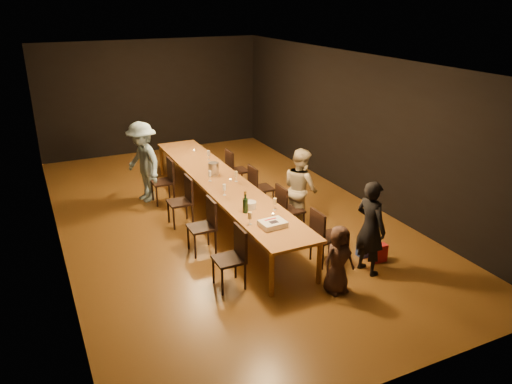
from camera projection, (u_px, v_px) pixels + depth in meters
name	position (u px, v px, depth m)	size (l,w,h in m)	color
ground	(223.00, 216.00, 9.82)	(10.00, 10.00, 0.00)	#442911
room_shell	(220.00, 112.00, 9.06)	(6.04, 10.04, 3.02)	black
table	(222.00, 183.00, 9.57)	(0.90, 6.00, 0.75)	olive
chair_right_0	(327.00, 236.00, 7.98)	(0.42, 0.42, 0.93)	black
chair_right_1	(290.00, 209.00, 8.98)	(0.42, 0.42, 0.93)	black
chair_right_2	(261.00, 188.00, 9.99)	(0.42, 0.42, 0.93)	black
chair_right_3	(238.00, 170.00, 11.00)	(0.42, 0.42, 0.93)	black
chair_left_0	(229.00, 259.00, 7.30)	(0.42, 0.42, 0.93)	black
chair_left_1	(201.00, 227.00, 8.31)	(0.42, 0.42, 0.93)	black
chair_left_2	(180.00, 202.00, 9.31)	(0.42, 0.42, 0.93)	black
chair_left_3	(162.00, 181.00, 10.32)	(0.42, 0.42, 0.93)	black
woman_birthday	(370.00, 228.00, 7.60)	(0.55, 0.36, 1.51)	black
woman_tan	(301.00, 188.00, 9.14)	(0.74, 0.57, 1.52)	#BAAC8B
man_blue	(143.00, 162.00, 10.31)	(1.09, 0.63, 1.69)	#84ADCD
child	(338.00, 260.00, 7.16)	(0.51, 0.33, 1.04)	#402A23
gift_bag_red	(379.00, 253.00, 8.11)	(0.25, 0.14, 0.30)	red
gift_bag_blue	(366.00, 246.00, 8.29)	(0.27, 0.18, 0.33)	#2744A9
birthday_cake	(273.00, 224.00, 7.64)	(0.40, 0.33, 0.09)	white
plate_stack	(250.00, 205.00, 8.29)	(0.21, 0.21, 0.12)	silver
champagne_bottle	(245.00, 202.00, 8.08)	(0.09, 0.09, 0.37)	black
ice_bucket	(214.00, 168.00, 9.86)	(0.21, 0.21, 0.23)	#B6B7BC
wineglass_0	(250.00, 218.00, 7.69)	(0.06, 0.06, 0.21)	beige
wineglass_1	(275.00, 204.00, 8.21)	(0.06, 0.06, 0.21)	beige
wineglass_2	(224.00, 190.00, 8.82)	(0.06, 0.06, 0.21)	silver
wineglass_3	(236.00, 176.00, 9.46)	(0.06, 0.06, 0.21)	beige
wineglass_4	(210.00, 176.00, 9.49)	(0.06, 0.06, 0.21)	silver
wineglass_5	(209.00, 155.00, 10.72)	(0.06, 0.06, 0.21)	silver
tealight_near	(273.00, 214.00, 8.04)	(0.05, 0.05, 0.03)	#B2B7B2
tealight_mid	(230.00, 180.00, 9.54)	(0.05, 0.05, 0.03)	#B2B7B2
tealight_far	(194.00, 151.00, 11.33)	(0.05, 0.05, 0.03)	#B2B7B2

